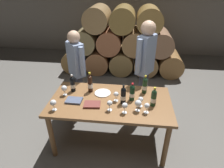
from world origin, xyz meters
name	(u,v)px	position (x,y,z in m)	size (l,w,h in m)	color
ground_plane	(111,139)	(0.00, 0.00, 0.00)	(14.00, 14.00, 0.00)	#66635E
cellar_back_wall	(126,9)	(0.00, 4.20, 1.40)	(10.00, 0.24, 2.80)	gray
barrel_stack	(122,44)	(0.00, 2.60, 0.75)	(3.12, 0.90, 1.69)	olive
dining_table	(110,105)	(0.00, 0.00, 0.67)	(1.70, 0.90, 0.76)	brown
wine_bottle_0	(123,95)	(0.18, -0.04, 0.88)	(0.07, 0.07, 0.29)	black
wine_bottle_1	(145,85)	(0.48, 0.26, 0.89)	(0.07, 0.07, 0.29)	#19381E
wine_bottle_2	(154,98)	(0.58, -0.06, 0.88)	(0.07, 0.07, 0.28)	#19381E
wine_bottle_3	(73,84)	(-0.59, 0.19, 0.88)	(0.07, 0.07, 0.27)	black
wine_bottle_4	(132,93)	(0.30, 0.04, 0.88)	(0.07, 0.07, 0.27)	black
wine_bottle_5	(90,83)	(-0.33, 0.20, 0.90)	(0.07, 0.07, 0.32)	black
wine_glass_0	(147,106)	(0.49, -0.22, 0.86)	(0.07, 0.07, 0.14)	white
wine_glass_1	(64,88)	(-0.68, 0.06, 0.87)	(0.08, 0.08, 0.16)	white
wine_glass_2	(110,104)	(0.02, -0.23, 0.86)	(0.07, 0.07, 0.15)	white
wine_glass_3	(141,100)	(0.41, -0.09, 0.86)	(0.07, 0.07, 0.14)	white
wine_glass_4	(138,103)	(0.38, -0.20, 0.87)	(0.09, 0.09, 0.16)	white
wine_glass_5	(125,106)	(0.21, -0.26, 0.87)	(0.08, 0.08, 0.15)	white
wine_glass_6	(116,95)	(0.08, -0.01, 0.86)	(0.07, 0.07, 0.15)	white
wine_glass_7	(53,103)	(-0.70, -0.30, 0.87)	(0.08, 0.08, 0.15)	white
tasting_notebook	(74,100)	(-0.50, -0.08, 0.77)	(0.22, 0.16, 0.03)	#4C5670
leather_ledger	(92,104)	(-0.23, -0.15, 0.77)	(0.22, 0.16, 0.03)	brown
serving_plate	(103,93)	(-0.14, 0.16, 0.77)	(0.24, 0.24, 0.01)	white
sommelier_presenting	(145,62)	(0.49, 0.75, 1.04)	(0.33, 0.43, 1.72)	#383842
taster_seated_left	(77,67)	(-0.68, 0.72, 0.92)	(0.36, 0.38, 1.54)	#383842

